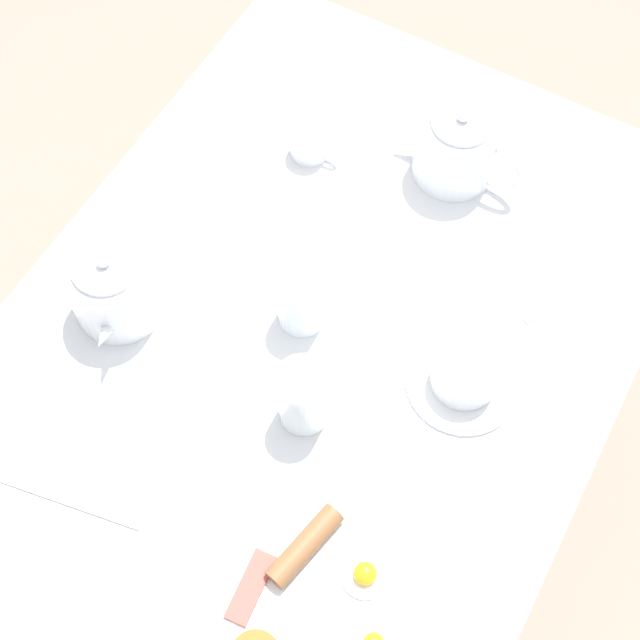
{
  "coord_description": "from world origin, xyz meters",
  "views": [
    {
      "loc": [
        0.28,
        -0.49,
        1.89
      ],
      "look_at": [
        0.0,
        0.0,
        0.79
      ],
      "focal_mm": 50.0,
      "sensor_mm": 36.0,
      "label": 1
    }
  ],
  "objects": [
    {
      "name": "fork_by_plate",
      "position": [
        0.28,
        0.22,
        0.78
      ],
      "size": [
        0.08,
        0.15,
        0.0
      ],
      "rotation": [
        0.0,
        0.0,
        2.73
      ],
      "color": "silver",
      "rests_on": "table"
    },
    {
      "name": "creamer_jug",
      "position": [
        -0.16,
        0.26,
        0.8
      ],
      "size": [
        0.08,
        0.06,
        0.05
      ],
      "color": "white",
      "rests_on": "table"
    },
    {
      "name": "teapot_near",
      "position": [
        0.04,
        0.34,
        0.83
      ],
      "size": [
        0.22,
        0.12,
        0.13
      ],
      "rotation": [
        0.0,
        0.0,
        3.06
      ],
      "color": "white",
      "rests_on": "table"
    },
    {
      "name": "teacup_with_saucer_left",
      "position": [
        0.21,
        0.02,
        0.8
      ],
      "size": [
        0.16,
        0.16,
        0.06
      ],
      "color": "white",
      "rests_on": "table"
    },
    {
      "name": "ground_plane",
      "position": [
        0.0,
        0.0,
        0.0
      ],
      "size": [
        8.0,
        8.0,
        0.0
      ],
      "primitive_type": "plane",
      "color": "gray"
    },
    {
      "name": "breakfast_plate",
      "position": [
        0.18,
        -0.34,
        0.78
      ],
      "size": [
        0.31,
        0.31,
        0.04
      ],
      "color": "white",
      "rests_on": "table"
    },
    {
      "name": "teapot_far",
      "position": [
        -0.26,
        -0.11,
        0.83
      ],
      "size": [
        0.12,
        0.2,
        0.13
      ],
      "rotation": [
        0.0,
        0.0,
        5.2
      ],
      "color": "white",
      "rests_on": "table"
    },
    {
      "name": "knife_by_plate",
      "position": [
        -0.17,
        -0.38,
        0.78
      ],
      "size": [
        0.23,
        0.06,
        0.0
      ],
      "rotation": [
        0.0,
        0.0,
        1.76
      ],
      "color": "silver",
      "rests_on": "table"
    },
    {
      "name": "water_glass_tall",
      "position": [
        -0.03,
        0.0,
        0.83
      ],
      "size": [
        0.07,
        0.07,
        0.11
      ],
      "color": "white",
      "rests_on": "table"
    },
    {
      "name": "table",
      "position": [
        0.0,
        0.0,
        0.69
      ],
      "size": [
        0.82,
        1.11,
        0.77
      ],
      "color": "silver",
      "rests_on": "ground_plane"
    },
    {
      "name": "water_glass_short",
      "position": [
        0.05,
        -0.12,
        0.83
      ],
      "size": [
        0.07,
        0.07,
        0.12
      ],
      "color": "white",
      "rests_on": "table"
    }
  ]
}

